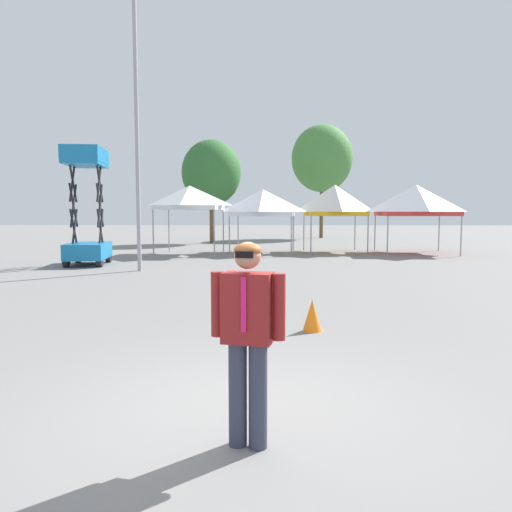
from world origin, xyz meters
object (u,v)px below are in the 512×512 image
(tree_behind_tents_right, at_px, (211,173))
(tree_behind_tents_center, at_px, (322,159))
(canopy_tent_behind_left, at_px, (263,203))
(traffic_cone_lot_center, at_px, (312,315))
(canopy_tent_behind_right, at_px, (190,198))
(canopy_tent_far_right, at_px, (335,200))
(scissor_lift, at_px, (88,231))
(canopy_tent_behind_center, at_px, (416,200))
(light_pole_near_lift, at_px, (136,110))
(person_foreground, at_px, (248,329))

(tree_behind_tents_right, bearing_deg, tree_behind_tents_center, 39.76)
(canopy_tent_behind_left, distance_m, traffic_cone_lot_center, 16.34)
(canopy_tent_behind_right, distance_m, tree_behind_tents_center, 17.07)
(canopy_tent_behind_right, relative_size, canopy_tent_far_right, 0.97)
(canopy_tent_behind_right, relative_size, scissor_lift, 0.74)
(canopy_tent_behind_center, bearing_deg, tree_behind_tents_right, 145.46)
(canopy_tent_behind_right, height_order, canopy_tent_behind_left, canopy_tent_behind_right)
(canopy_tent_behind_right, bearing_deg, canopy_tent_behind_center, 4.38)
(scissor_lift, distance_m, tree_behind_tents_center, 23.05)
(canopy_tent_far_right, xyz_separation_m, tree_behind_tents_right, (-7.01, 6.90, 1.93))
(canopy_tent_behind_left, bearing_deg, tree_behind_tents_right, 114.67)
(canopy_tent_behind_center, xyz_separation_m, light_pole_near_lift, (-11.63, -7.62, 2.86))
(canopy_tent_behind_right, height_order, canopy_tent_far_right, canopy_tent_far_right)
(light_pole_near_lift, distance_m, tree_behind_tents_center, 23.19)
(canopy_tent_behind_left, height_order, scissor_lift, scissor_lift)
(canopy_tent_behind_right, bearing_deg, light_pole_near_lift, -95.69)
(tree_behind_tents_center, bearing_deg, canopy_tent_behind_center, -77.36)
(person_foreground, height_order, tree_behind_tents_right, tree_behind_tents_right)
(canopy_tent_behind_center, height_order, scissor_lift, scissor_lift)
(canopy_tent_far_right, distance_m, light_pole_near_lift, 11.64)
(canopy_tent_behind_right, bearing_deg, canopy_tent_behind_left, 14.50)
(canopy_tent_behind_left, height_order, tree_behind_tents_right, tree_behind_tents_right)
(canopy_tent_behind_left, bearing_deg, canopy_tent_behind_right, -165.50)
(canopy_tent_behind_center, bearing_deg, canopy_tent_behind_left, 179.53)
(canopy_tent_behind_left, bearing_deg, traffic_cone_lot_center, -86.35)
(light_pole_near_lift, relative_size, traffic_cone_lot_center, 17.95)
(scissor_lift, height_order, person_foreground, scissor_lift)
(canopy_tent_behind_right, xyz_separation_m, canopy_tent_far_right, (7.08, 1.43, -0.10))
(canopy_tent_behind_left, distance_m, person_foreground, 20.38)
(canopy_tent_behind_left, relative_size, traffic_cone_lot_center, 6.07)
(traffic_cone_lot_center, bearing_deg, tree_behind_tents_right, 100.67)
(canopy_tent_far_right, relative_size, light_pole_near_lift, 0.35)
(canopy_tent_behind_right, bearing_deg, tree_behind_tents_right, 89.49)
(canopy_tent_behind_left, bearing_deg, person_foreground, -89.68)
(light_pole_near_lift, relative_size, tree_behind_tents_center, 1.12)
(canopy_tent_behind_right, relative_size, light_pole_near_lift, 0.34)
(tree_behind_tents_right, bearing_deg, canopy_tent_behind_left, -65.33)
(light_pole_near_lift, xyz_separation_m, traffic_cone_lot_center, (5.19, -8.48, -5.17))
(tree_behind_tents_right, distance_m, tree_behind_tents_center, 10.21)
(canopy_tent_far_right, distance_m, tree_behind_tents_center, 13.83)
(person_foreground, xyz_separation_m, tree_behind_tents_center, (4.23, 34.21, 5.05))
(canopy_tent_behind_right, relative_size, canopy_tent_behind_center, 0.91)
(canopy_tent_behind_left, xyz_separation_m, tree_behind_tents_right, (-3.41, 7.43, 2.05))
(canopy_tent_behind_center, bearing_deg, canopy_tent_behind_right, -175.62)
(canopy_tent_far_right, xyz_separation_m, scissor_lift, (-10.23, -6.33, -1.29))
(canopy_tent_far_right, bearing_deg, tree_behind_tents_center, 86.78)
(canopy_tent_behind_right, bearing_deg, traffic_cone_lot_center, -73.51)
(scissor_lift, relative_size, traffic_cone_lot_center, 8.15)
(canopy_tent_behind_left, xyz_separation_m, scissor_lift, (-6.64, -5.81, -1.16))
(tree_behind_tents_center, height_order, traffic_cone_lot_center, tree_behind_tents_center)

